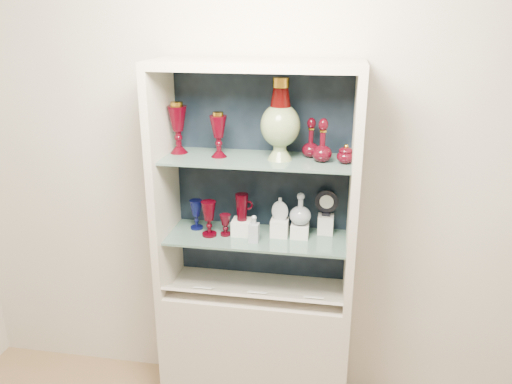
% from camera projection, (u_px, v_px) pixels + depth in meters
% --- Properties ---
extents(wall_back, '(3.50, 0.02, 2.80)m').
position_uv_depth(wall_back, '(263.00, 161.00, 2.66)').
color(wall_back, beige).
rests_on(wall_back, ground).
extents(cabinet_base, '(1.00, 0.40, 0.75)m').
position_uv_depth(cabinet_base, '(256.00, 347.00, 2.80)').
color(cabinet_base, beige).
rests_on(cabinet_base, ground).
extents(cabinet_back_panel, '(0.98, 0.02, 1.15)m').
position_uv_depth(cabinet_back_panel, '(262.00, 176.00, 2.66)').
color(cabinet_back_panel, black).
rests_on(cabinet_back_panel, cabinet_base).
extents(cabinet_side_left, '(0.04, 0.40, 1.15)m').
position_uv_depth(cabinet_side_left, '(164.00, 182.00, 2.56)').
color(cabinet_side_left, beige).
rests_on(cabinet_side_left, cabinet_base).
extents(cabinet_side_right, '(0.04, 0.40, 1.15)m').
position_uv_depth(cabinet_side_right, '(354.00, 193.00, 2.41)').
color(cabinet_side_right, beige).
rests_on(cabinet_side_right, cabinet_base).
extents(cabinet_top_cap, '(1.00, 0.40, 0.04)m').
position_uv_depth(cabinet_top_cap, '(256.00, 65.00, 2.29)').
color(cabinet_top_cap, beige).
rests_on(cabinet_top_cap, cabinet_side_left).
extents(shelf_lower, '(0.92, 0.34, 0.01)m').
position_uv_depth(shelf_lower, '(257.00, 237.00, 2.59)').
color(shelf_lower, slate).
rests_on(shelf_lower, cabinet_side_left).
extents(shelf_upper, '(0.92, 0.34, 0.01)m').
position_uv_depth(shelf_upper, '(257.00, 159.00, 2.46)').
color(shelf_upper, slate).
rests_on(shelf_upper, cabinet_side_left).
extents(label_ledge, '(0.92, 0.17, 0.09)m').
position_uv_depth(label_ledge, '(252.00, 294.00, 2.56)').
color(label_ledge, beige).
rests_on(label_ledge, cabinet_base).
extents(label_card_0, '(0.10, 0.06, 0.03)m').
position_uv_depth(label_card_0, '(204.00, 288.00, 2.60)').
color(label_card_0, white).
rests_on(label_card_0, label_ledge).
extents(label_card_1, '(0.10, 0.06, 0.03)m').
position_uv_depth(label_card_1, '(314.00, 297.00, 2.51)').
color(label_card_1, white).
rests_on(label_card_1, label_ledge).
extents(label_card_2, '(0.10, 0.06, 0.03)m').
position_uv_depth(label_card_2, '(258.00, 292.00, 2.55)').
color(label_card_2, white).
rests_on(label_card_2, label_ledge).
extents(pedestal_lamp_left, '(0.11, 0.11, 0.26)m').
position_uv_depth(pedestal_lamp_left, '(178.00, 128.00, 2.51)').
color(pedestal_lamp_left, '#43000B').
rests_on(pedestal_lamp_left, shelf_upper).
extents(pedestal_lamp_right, '(0.11, 0.11, 0.22)m').
position_uv_depth(pedestal_lamp_right, '(219.00, 135.00, 2.44)').
color(pedestal_lamp_right, '#43000B').
rests_on(pedestal_lamp_right, shelf_upper).
extents(enamel_urn, '(0.23, 0.23, 0.39)m').
position_uv_depth(enamel_urn, '(280.00, 119.00, 2.37)').
color(enamel_urn, '#10481F').
rests_on(enamel_urn, shelf_upper).
extents(ruby_decanter_a, '(0.11, 0.11, 0.22)m').
position_uv_depth(ruby_decanter_a, '(311.00, 135.00, 2.43)').
color(ruby_decanter_a, '#460611').
rests_on(ruby_decanter_a, shelf_upper).
extents(ruby_decanter_b, '(0.10, 0.10, 0.22)m').
position_uv_depth(ruby_decanter_b, '(323.00, 139.00, 2.35)').
color(ruby_decanter_b, '#460611').
rests_on(ruby_decanter_b, shelf_upper).
extents(lidded_bowl, '(0.10, 0.10, 0.10)m').
position_uv_depth(lidded_bowl, '(346.00, 154.00, 2.35)').
color(lidded_bowl, '#460611').
rests_on(lidded_bowl, shelf_upper).
extents(cobalt_goblet, '(0.08, 0.08, 0.16)m').
position_uv_depth(cobalt_goblet, '(196.00, 214.00, 2.66)').
color(cobalt_goblet, '#090C46').
rests_on(cobalt_goblet, shelf_lower).
extents(ruby_goblet_tall, '(0.10, 0.10, 0.19)m').
position_uv_depth(ruby_goblet_tall, '(209.00, 219.00, 2.57)').
color(ruby_goblet_tall, '#43000B').
rests_on(ruby_goblet_tall, shelf_lower).
extents(ruby_goblet_small, '(0.07, 0.07, 0.11)m').
position_uv_depth(ruby_goblet_small, '(225.00, 225.00, 2.59)').
color(ruby_goblet_small, '#460611').
rests_on(ruby_goblet_small, shelf_lower).
extents(riser_ruby_pitcher, '(0.10, 0.10, 0.08)m').
position_uv_depth(riser_ruby_pitcher, '(242.00, 227.00, 2.61)').
color(riser_ruby_pitcher, silver).
rests_on(riser_ruby_pitcher, shelf_lower).
extents(ruby_pitcher, '(0.12, 0.10, 0.14)m').
position_uv_depth(ruby_pitcher, '(242.00, 207.00, 2.57)').
color(ruby_pitcher, '#43000B').
rests_on(ruby_pitcher, riser_ruby_pitcher).
extents(clear_square_bottle, '(0.05, 0.05, 0.14)m').
position_uv_depth(clear_square_bottle, '(254.00, 229.00, 2.50)').
color(clear_square_bottle, '#98A3B3').
rests_on(clear_square_bottle, shelf_lower).
extents(riser_flat_flask, '(0.09, 0.09, 0.09)m').
position_uv_depth(riser_flat_flask, '(280.00, 227.00, 2.59)').
color(riser_flat_flask, silver).
rests_on(riser_flat_flask, shelf_lower).
extents(flat_flask, '(0.09, 0.05, 0.12)m').
position_uv_depth(flat_flask, '(280.00, 208.00, 2.55)').
color(flat_flask, '#B0B9C3').
rests_on(flat_flask, riser_flat_flask).
extents(riser_clear_round_decanter, '(0.09, 0.09, 0.07)m').
position_uv_depth(riser_clear_round_decanter, '(300.00, 231.00, 2.57)').
color(riser_clear_round_decanter, silver).
rests_on(riser_clear_round_decanter, shelf_lower).
extents(clear_round_decanter, '(0.14, 0.14, 0.16)m').
position_uv_depth(clear_round_decanter, '(300.00, 210.00, 2.53)').
color(clear_round_decanter, '#98A3B3').
rests_on(clear_round_decanter, riser_clear_round_decanter).
extents(riser_cameo_medallion, '(0.08, 0.08, 0.10)m').
position_uv_depth(riser_cameo_medallion, '(326.00, 224.00, 2.62)').
color(riser_cameo_medallion, silver).
rests_on(riser_cameo_medallion, shelf_lower).
extents(cameo_medallion, '(0.12, 0.05, 0.14)m').
position_uv_depth(cameo_medallion, '(327.00, 203.00, 2.58)').
color(cameo_medallion, black).
rests_on(cameo_medallion, riser_cameo_medallion).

